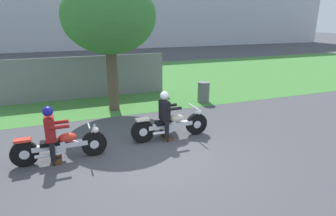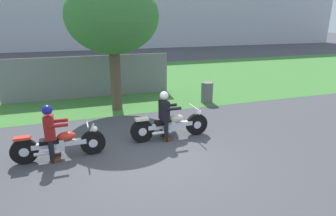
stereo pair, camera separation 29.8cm
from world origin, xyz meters
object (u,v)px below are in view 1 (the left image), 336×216
(rider_follow, at_px, (51,130))
(tree_roadside, at_px, (109,17))
(motorcycle_lead, at_px, (171,125))
(rider_lead, at_px, (165,112))
(trash_can, at_px, (204,92))
(motorcycle_follow, at_px, (61,146))

(rider_follow, bearing_deg, tree_roadside, 59.20)
(motorcycle_lead, relative_size, rider_lead, 1.64)
(rider_lead, bearing_deg, rider_follow, -174.27)
(tree_roadside, relative_size, trash_can, 5.57)
(trash_can, bearing_deg, tree_roadside, 175.65)
(motorcycle_lead, height_order, tree_roadside, tree_roadside)
(trash_can, bearing_deg, motorcycle_follow, -149.13)
(motorcycle_follow, bearing_deg, rider_lead, 6.12)
(rider_follow, xyz_separation_m, tree_roadside, (2.11, 3.60, 2.54))
(rider_lead, xyz_separation_m, trash_can, (2.78, 3.01, -0.40))
(motorcycle_follow, bearing_deg, tree_roadside, 61.25)
(rider_lead, bearing_deg, motorcycle_lead, -0.81)
(rider_lead, relative_size, motorcycle_follow, 0.64)
(rider_lead, xyz_separation_m, rider_follow, (-2.96, -0.32, -0.01))
(rider_lead, relative_size, tree_roadside, 0.30)
(motorcycle_lead, relative_size, rider_follow, 1.65)
(rider_lead, distance_m, trash_can, 4.11)
(trash_can, bearing_deg, motorcycle_lead, -130.97)
(motorcycle_lead, bearing_deg, rider_lead, 179.19)
(rider_lead, height_order, motorcycle_follow, rider_lead)
(motorcycle_follow, xyz_separation_m, rider_follow, (-0.17, 0.00, 0.43))
(motorcycle_lead, distance_m, trash_can, 3.98)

